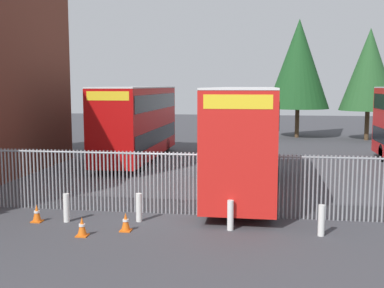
{
  "coord_description": "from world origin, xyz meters",
  "views": [
    {
      "loc": [
        3.05,
        -16.15,
        4.49
      ],
      "look_at": [
        0.0,
        4.0,
        2.0
      ],
      "focal_mm": 44.79,
      "sensor_mm": 36.0,
      "label": 1
    }
  ],
  "objects_px": {
    "bollard_far_right": "(321,220)",
    "traffic_cone_by_gate": "(126,222)",
    "double_decker_bus_behind_fence_left": "(137,121)",
    "bollard_near_right": "(230,215)",
    "traffic_cone_mid_forecourt": "(37,213)",
    "double_decker_bus_near_gate": "(245,135)",
    "bollard_near_left": "(66,208)",
    "traffic_cone_near_kerb": "(82,227)",
    "bollard_center_front": "(139,207)"
  },
  "relations": [
    {
      "from": "bollard_near_left",
      "to": "traffic_cone_by_gate",
      "type": "bearing_deg",
      "value": -17.33
    },
    {
      "from": "bollard_center_front",
      "to": "traffic_cone_near_kerb",
      "type": "bearing_deg",
      "value": -125.73
    },
    {
      "from": "traffic_cone_near_kerb",
      "to": "bollard_far_right",
      "type": "bearing_deg",
      "value": 8.91
    },
    {
      "from": "bollard_far_right",
      "to": "traffic_cone_near_kerb",
      "type": "xyz_separation_m",
      "value": [
        -7.09,
        -1.11,
        -0.19
      ]
    },
    {
      "from": "bollard_center_front",
      "to": "double_decker_bus_behind_fence_left",
      "type": "bearing_deg",
      "value": 105.19
    },
    {
      "from": "double_decker_bus_near_gate",
      "to": "bollard_far_right",
      "type": "distance_m",
      "value": 6.54
    },
    {
      "from": "double_decker_bus_near_gate",
      "to": "bollard_center_front",
      "type": "distance_m",
      "value": 6.29
    },
    {
      "from": "traffic_cone_near_kerb",
      "to": "traffic_cone_by_gate",
      "type": "bearing_deg",
      "value": 30.94
    },
    {
      "from": "bollard_near_right",
      "to": "traffic_cone_mid_forecourt",
      "type": "xyz_separation_m",
      "value": [
        -6.4,
        -0.06,
        -0.19
      ]
    },
    {
      "from": "double_decker_bus_behind_fence_left",
      "to": "traffic_cone_near_kerb",
      "type": "relative_size",
      "value": 18.32
    },
    {
      "from": "double_decker_bus_behind_fence_left",
      "to": "bollard_near_right",
      "type": "distance_m",
      "value": 14.74
    },
    {
      "from": "double_decker_bus_near_gate",
      "to": "bollard_center_front",
      "type": "relative_size",
      "value": 11.38
    },
    {
      "from": "bollard_center_front",
      "to": "bollard_far_right",
      "type": "bearing_deg",
      "value": -6.61
    },
    {
      "from": "bollard_near_left",
      "to": "traffic_cone_by_gate",
      "type": "height_order",
      "value": "bollard_near_left"
    },
    {
      "from": "bollard_near_left",
      "to": "double_decker_bus_near_gate",
      "type": "bearing_deg",
      "value": 43.98
    },
    {
      "from": "traffic_cone_mid_forecourt",
      "to": "bollard_near_right",
      "type": "bearing_deg",
      "value": 0.53
    },
    {
      "from": "traffic_cone_by_gate",
      "to": "traffic_cone_near_kerb",
      "type": "distance_m",
      "value": 1.34
    },
    {
      "from": "double_decker_bus_near_gate",
      "to": "traffic_cone_mid_forecourt",
      "type": "relative_size",
      "value": 18.32
    },
    {
      "from": "bollard_center_front",
      "to": "traffic_cone_mid_forecourt",
      "type": "xyz_separation_m",
      "value": [
        -3.34,
        -0.56,
        -0.19
      ]
    },
    {
      "from": "bollard_near_left",
      "to": "bollard_far_right",
      "type": "bearing_deg",
      "value": -1.91
    },
    {
      "from": "double_decker_bus_behind_fence_left",
      "to": "traffic_cone_by_gate",
      "type": "relative_size",
      "value": 18.32
    },
    {
      "from": "bollard_near_left",
      "to": "bollard_far_right",
      "type": "distance_m",
      "value": 8.18
    },
    {
      "from": "double_decker_bus_near_gate",
      "to": "traffic_cone_by_gate",
      "type": "distance_m",
      "value": 7.31
    },
    {
      "from": "bollard_near_left",
      "to": "traffic_cone_near_kerb",
      "type": "xyz_separation_m",
      "value": [
        1.08,
        -1.38,
        -0.19
      ]
    },
    {
      "from": "double_decker_bus_behind_fence_left",
      "to": "bollard_center_front",
      "type": "height_order",
      "value": "double_decker_bus_behind_fence_left"
    },
    {
      "from": "bollard_near_right",
      "to": "traffic_cone_near_kerb",
      "type": "bearing_deg",
      "value": -163.56
    },
    {
      "from": "bollard_near_left",
      "to": "traffic_cone_near_kerb",
      "type": "distance_m",
      "value": 1.77
    },
    {
      "from": "bollard_near_right",
      "to": "traffic_cone_mid_forecourt",
      "type": "height_order",
      "value": "bollard_near_right"
    },
    {
      "from": "bollard_near_right",
      "to": "bollard_far_right",
      "type": "relative_size",
      "value": 1.0
    },
    {
      "from": "bollard_near_left",
      "to": "traffic_cone_mid_forecourt",
      "type": "distance_m",
      "value": 1.0
    },
    {
      "from": "bollard_near_right",
      "to": "bollard_center_front",
      "type": "bearing_deg",
      "value": 170.73
    },
    {
      "from": "bollard_near_right",
      "to": "traffic_cone_near_kerb",
      "type": "relative_size",
      "value": 1.61
    },
    {
      "from": "bollard_near_right",
      "to": "double_decker_bus_near_gate",
      "type": "bearing_deg",
      "value": 88.09
    },
    {
      "from": "double_decker_bus_behind_fence_left",
      "to": "bollard_near_right",
      "type": "height_order",
      "value": "double_decker_bus_behind_fence_left"
    },
    {
      "from": "double_decker_bus_behind_fence_left",
      "to": "traffic_cone_mid_forecourt",
      "type": "distance_m",
      "value": 13.32
    },
    {
      "from": "bollard_far_right",
      "to": "bollard_near_left",
      "type": "bearing_deg",
      "value": 178.09
    },
    {
      "from": "bollard_far_right",
      "to": "traffic_cone_by_gate",
      "type": "height_order",
      "value": "bollard_far_right"
    },
    {
      "from": "bollard_center_front",
      "to": "traffic_cone_mid_forecourt",
      "type": "distance_m",
      "value": 3.39
    },
    {
      "from": "double_decker_bus_behind_fence_left",
      "to": "traffic_cone_mid_forecourt",
      "type": "bearing_deg",
      "value": -89.64
    },
    {
      "from": "bollard_far_right",
      "to": "traffic_cone_by_gate",
      "type": "relative_size",
      "value": 1.61
    },
    {
      "from": "double_decker_bus_near_gate",
      "to": "traffic_cone_mid_forecourt",
      "type": "distance_m",
      "value": 8.89
    },
    {
      "from": "bollard_near_right",
      "to": "traffic_cone_near_kerb",
      "type": "height_order",
      "value": "bollard_near_right"
    },
    {
      "from": "traffic_cone_by_gate",
      "to": "traffic_cone_near_kerb",
      "type": "relative_size",
      "value": 1.0
    },
    {
      "from": "double_decker_bus_behind_fence_left",
      "to": "bollard_near_left",
      "type": "height_order",
      "value": "double_decker_bus_behind_fence_left"
    },
    {
      "from": "double_decker_bus_near_gate",
      "to": "bollard_near_left",
      "type": "distance_m",
      "value": 8.05
    },
    {
      "from": "traffic_cone_by_gate",
      "to": "traffic_cone_near_kerb",
      "type": "height_order",
      "value": "same"
    },
    {
      "from": "bollard_near_right",
      "to": "traffic_cone_mid_forecourt",
      "type": "bearing_deg",
      "value": -179.47
    },
    {
      "from": "double_decker_bus_near_gate",
      "to": "bollard_center_front",
      "type": "bearing_deg",
      "value": -122.94
    },
    {
      "from": "bollard_near_left",
      "to": "bollard_far_right",
      "type": "relative_size",
      "value": 1.0
    },
    {
      "from": "bollard_far_right",
      "to": "double_decker_bus_behind_fence_left",
      "type": "bearing_deg",
      "value": 124.82
    }
  ]
}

